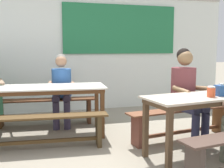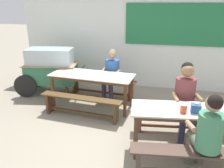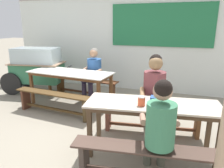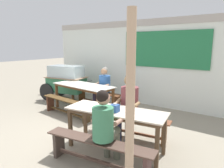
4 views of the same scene
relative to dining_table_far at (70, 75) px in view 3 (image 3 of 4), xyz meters
The scene contains 14 objects.
ground_plane 1.59m from the dining_table_far, 54.01° to the right, with size 40.00×40.00×0.00m, color gray.
backdrop_wall 2.02m from the dining_table_far, 62.62° to the left, with size 6.87×0.23×2.67m.
dining_table_far is the anchor object (origin of this frame).
dining_table_near 2.44m from the dining_table_far, 33.55° to the right, with size 1.88×0.86×0.77m.
bench_far_back 0.73m from the dining_table_far, 85.20° to the left, with size 1.78×0.44×0.46m.
bench_far_front 0.73m from the dining_table_far, 94.80° to the right, with size 1.79×0.40×0.46m.
bench_near_back 2.12m from the dining_table_far, 20.84° to the right, with size 1.75×0.50×0.46m.
bench_near_front 2.91m from the dining_table_far, 42.71° to the right, with size 1.84×0.52×0.46m.
food_cart 1.44m from the dining_table_far, 157.48° to the left, with size 1.82×1.03×1.20m.
person_near_front 2.89m from the dining_table_far, 40.47° to the right, with size 0.49×0.59×1.27m.
person_center_facing 0.61m from the dining_table_far, 57.73° to the left, with size 0.49×0.58×1.25m.
person_right_near_table 2.14m from the dining_table_far, 21.96° to the right, with size 0.52×0.61×1.35m.
tissue_box 2.54m from the dining_table_far, 34.68° to the right, with size 0.14×0.12×0.15m.
condiment_jar 2.43m from the dining_table_far, 37.95° to the right, with size 0.10×0.10×0.13m.
Camera 3 is at (1.55, -2.94, 1.81)m, focal length 34.17 mm.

